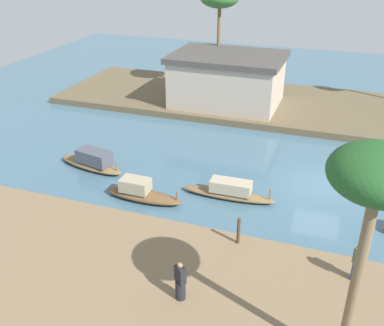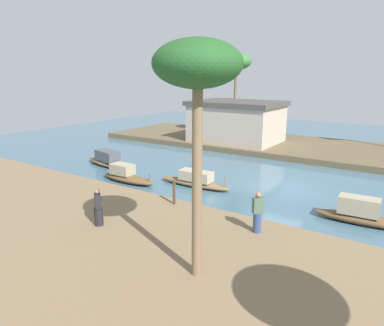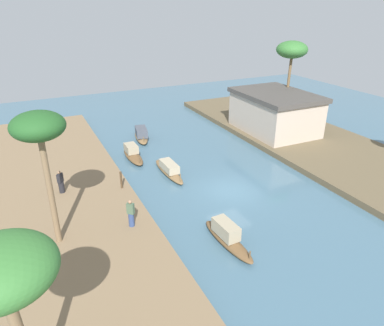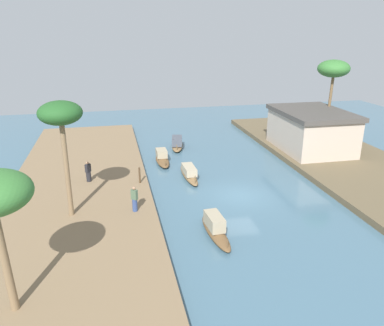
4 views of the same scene
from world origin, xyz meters
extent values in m
plane|color=#476B7F|center=(0.00, 0.00, 0.00)|extent=(65.87, 65.87, 0.00)
cube|color=#846B4C|center=(0.00, -11.34, 0.24)|extent=(43.19, 10.05, 0.47)
cube|color=brown|center=(0.00, 11.34, 0.24)|extent=(43.19, 10.05, 0.47)
ellipsoid|color=brown|center=(-12.65, -2.34, 0.22)|extent=(4.45, 1.90, 0.44)
cube|color=#4C515B|center=(-12.33, -2.40, 0.81)|extent=(2.13, 1.35, 0.74)
cylinder|color=brown|center=(-10.78, -2.70, 0.61)|extent=(0.07, 0.07, 0.44)
ellipsoid|color=brown|center=(-8.32, -4.47, 0.23)|extent=(4.02, 1.10, 0.46)
cube|color=tan|center=(-8.77, -4.47, 0.78)|extent=(1.46, 0.91, 0.65)
cylinder|color=brown|center=(-6.56, -4.46, 0.60)|extent=(0.07, 0.07, 0.37)
ellipsoid|color=brown|center=(5.03, -3.27, 0.22)|extent=(4.35, 1.16, 0.45)
cube|color=tan|center=(4.79, -3.28, 0.84)|extent=(1.77, 0.91, 0.79)
cylinder|color=brown|center=(6.92, -3.15, 0.62)|extent=(0.07, 0.07, 0.43)
ellipsoid|color=brown|center=(-4.39, -2.86, 0.19)|extent=(4.79, 1.00, 0.39)
cube|color=tan|center=(-4.26, -2.86, 0.69)|extent=(2.07, 0.90, 0.60)
cylinder|color=brown|center=(-2.29, -2.82, 0.63)|extent=(0.07, 0.07, 0.56)
cylinder|color=#232328|center=(-4.01, -10.67, 0.85)|extent=(0.51, 0.51, 0.77)
cube|color=#232328|center=(-4.01, -10.67, 1.54)|extent=(0.49, 0.45, 0.61)
sphere|color=#9E7556|center=(-4.01, -10.67, 1.95)|extent=(0.21, 0.21, 0.21)
cylinder|color=#33477A|center=(1.74, -7.64, 0.88)|extent=(0.45, 0.45, 0.81)
cube|color=#4C664C|center=(1.74, -7.64, 1.60)|extent=(0.44, 0.45, 0.64)
sphere|color=#9E7556|center=(1.74, -7.64, 2.04)|extent=(0.22, 0.22, 0.22)
cylinder|color=#4C3823|center=(-2.87, -6.93, 1.08)|extent=(0.14, 0.14, 1.22)
cylinder|color=#7F6647|center=(1.39, -11.51, 3.42)|extent=(0.30, 0.33, 5.90)
ellipsoid|color=#235623|center=(1.39, -11.51, 6.87)|extent=(2.50, 2.50, 1.38)
ellipsoid|color=#387533|center=(9.62, -13.18, 5.67)|extent=(2.94, 2.94, 1.61)
cylinder|color=brown|center=(-9.44, 12.27, 3.85)|extent=(0.27, 0.38, 6.77)
ellipsoid|color=#387533|center=(-9.44, 12.27, 7.84)|extent=(3.01, 3.01, 1.65)
cube|color=#C6B29E|center=(-7.94, 9.72, 2.14)|extent=(7.73, 5.71, 3.35)
cube|color=#4C4742|center=(-7.94, 9.72, 4.02)|extent=(8.20, 6.05, 0.41)
camera|label=1|loc=(0.23, -21.54, 11.79)|focal=41.25mm
camera|label=2|loc=(6.74, -19.80, 6.57)|focal=32.74mm
camera|label=3|loc=(18.29, -11.85, 12.04)|focal=33.05mm
camera|label=4|loc=(23.55, -8.72, 11.30)|focal=35.34mm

